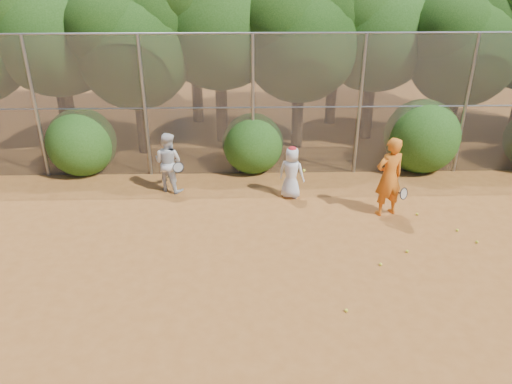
{
  "coord_description": "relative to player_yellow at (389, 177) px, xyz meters",
  "views": [
    {
      "loc": [
        -1.25,
        -7.5,
        6.05
      ],
      "look_at": [
        -1.0,
        2.5,
        1.1
      ],
      "focal_mm": 35.0,
      "sensor_mm": 36.0,
      "label": 1
    }
  ],
  "objects": [
    {
      "name": "ground",
      "position": [
        -2.26,
        -3.43,
        -1.01
      ],
      "size": [
        80.0,
        80.0,
        0.0
      ],
      "primitive_type": "plane",
      "color": "#965522",
      "rests_on": "ground"
    },
    {
      "name": "fence_back",
      "position": [
        -2.38,
        2.57,
        1.04
      ],
      "size": [
        20.05,
        0.09,
        4.03
      ],
      "color": "gray",
      "rests_on": "ground"
    },
    {
      "name": "tree_1",
      "position": [
        -9.2,
        5.11,
        3.15
      ],
      "size": [
        4.64,
        4.03,
        6.35
      ],
      "color": "black",
      "rests_on": "ground"
    },
    {
      "name": "tree_2",
      "position": [
        -6.71,
        4.41,
        2.57
      ],
      "size": [
        3.99,
        3.47,
        5.47
      ],
      "color": "black",
      "rests_on": "ground"
    },
    {
      "name": "tree_3",
      "position": [
        -4.2,
        5.42,
        3.39
      ],
      "size": [
        4.89,
        4.26,
        6.7
      ],
      "color": "black",
      "rests_on": "ground"
    },
    {
      "name": "tree_4",
      "position": [
        -1.71,
        4.81,
        2.75
      ],
      "size": [
        4.19,
        3.64,
        5.73
      ],
      "color": "black",
      "rests_on": "ground"
    },
    {
      "name": "tree_5",
      "position": [
        0.8,
        5.61,
        3.04
      ],
      "size": [
        4.51,
        3.92,
        6.17
      ],
      "color": "black",
      "rests_on": "ground"
    },
    {
      "name": "tree_6",
      "position": [
        3.29,
        4.61,
        2.46
      ],
      "size": [
        3.86,
        3.36,
        5.29
      ],
      "color": "black",
      "rests_on": "ground"
    },
    {
      "name": "tree_9",
      "position": [
        -10.2,
        7.42,
        3.33
      ],
      "size": [
        4.83,
        4.2,
        6.62
      ],
      "color": "black",
      "rests_on": "ground"
    },
    {
      "name": "tree_11",
      "position": [
        -0.2,
        7.21,
        3.15
      ],
      "size": [
        4.64,
        4.03,
        6.35
      ],
      "color": "black",
      "rests_on": "ground"
    },
    {
      "name": "bush_0",
      "position": [
        -8.26,
        2.87,
        -0.01
      ],
      "size": [
        2.0,
        2.0,
        2.0
      ],
      "primitive_type": "sphere",
      "color": "#1F4912",
      "rests_on": "ground"
    },
    {
      "name": "bush_1",
      "position": [
        -3.26,
        2.87,
        -0.11
      ],
      "size": [
        1.8,
        1.8,
        1.8
      ],
      "primitive_type": "sphere",
      "color": "#1F4912",
      "rests_on": "ground"
    },
    {
      "name": "bush_2",
      "position": [
        1.74,
        2.87,
        0.09
      ],
      "size": [
        2.2,
        2.2,
        2.2
      ],
      "primitive_type": "sphere",
      "color": "#1F4912",
      "rests_on": "ground"
    },
    {
      "name": "player_yellow",
      "position": [
        0.0,
        0.0,
        0.0
      ],
      "size": [
        0.92,
        0.69,
        2.02
      ],
      "rotation": [
        0.0,
        0.0,
        3.46
      ],
      "color": "orange",
      "rests_on": "ground"
    },
    {
      "name": "player_teen",
      "position": [
        -2.28,
        1.0,
        -0.3
      ],
      "size": [
        0.81,
        0.68,
        1.43
      ],
      "rotation": [
        0.0,
        0.0,
        2.74
      ],
      "color": "silver",
      "rests_on": "ground"
    },
    {
      "name": "player_white",
      "position": [
        -5.56,
        1.5,
        -0.18
      ],
      "size": [
        0.99,
        0.91,
        1.65
      ],
      "rotation": [
        0.0,
        0.0,
        2.7
      ],
      "color": "silver",
      "rests_on": "ground"
    },
    {
      "name": "ball_0",
      "position": [
        0.04,
        -1.79,
        -0.98
      ],
      "size": [
        0.07,
        0.07,
        0.07
      ],
      "primitive_type": "sphere",
      "color": "yellow",
      "rests_on": "ground"
    },
    {
      "name": "ball_1",
      "position": [
        1.49,
        -0.92,
        -0.98
      ],
      "size": [
        0.07,
        0.07,
        0.07
      ],
      "primitive_type": "sphere",
      "color": "yellow",
      "rests_on": "ground"
    },
    {
      "name": "ball_2",
      "position": [
        -1.67,
        -3.73,
        -0.98
      ],
      "size": [
        0.07,
        0.07,
        0.07
      ],
      "primitive_type": "sphere",
      "color": "yellow",
      "rests_on": "ground"
    },
    {
      "name": "ball_3",
      "position": [
        1.73,
        -1.45,
        -0.98
      ],
      "size": [
        0.07,
        0.07,
        0.07
      ],
      "primitive_type": "sphere",
      "color": "yellow",
      "rests_on": "ground"
    },
    {
      "name": "ball_4",
      "position": [
        -0.67,
        -2.27,
        -0.98
      ],
      "size": [
        0.07,
        0.07,
        0.07
      ],
      "primitive_type": "sphere",
      "color": "yellow",
      "rests_on": "ground"
    },
    {
      "name": "ball_5",
      "position": [
        0.79,
        -0.12,
        -0.98
      ],
      "size": [
        0.07,
        0.07,
        0.07
      ],
      "primitive_type": "sphere",
      "color": "yellow",
      "rests_on": "ground"
    }
  ]
}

